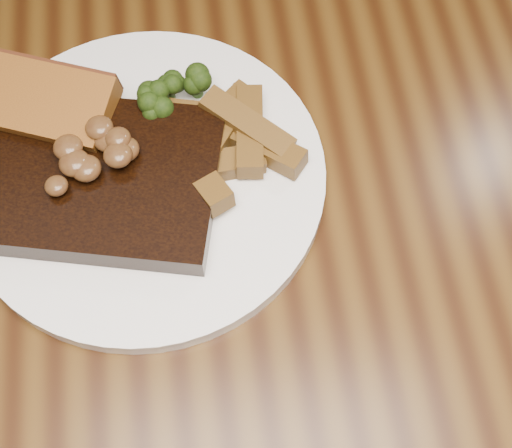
{
  "coord_description": "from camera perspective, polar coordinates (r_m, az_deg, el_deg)",
  "views": [
    {
      "loc": [
        -0.04,
        -0.25,
        1.28
      ],
      "look_at": [
        -0.01,
        -0.01,
        0.78
      ],
      "focal_mm": 50.0,
      "sensor_mm": 36.0,
      "label": 1
    }
  ],
  "objects": [
    {
      "name": "potato_wedges",
      "position": [
        0.61,
        -1.97,
        6.69
      ],
      "size": [
        0.11,
        0.11,
        0.02
      ],
      "primitive_type": null,
      "color": "brown",
      "rests_on": "plate"
    },
    {
      "name": "steak_bone",
      "position": [
        0.57,
        -11.92,
        -2.38
      ],
      "size": [
        0.14,
        0.05,
        0.02
      ],
      "primitive_type": "cube",
      "rotation": [
        0.0,
        0.0,
        -0.24
      ],
      "color": "#BDAD92",
      "rests_on": "plate"
    },
    {
      "name": "mushroom_pile",
      "position": [
        0.58,
        -13.42,
        4.76
      ],
      "size": [
        0.07,
        0.07,
        0.03
      ],
      "primitive_type": null,
      "color": "#53381A",
      "rests_on": "steak"
    },
    {
      "name": "dining_table",
      "position": [
        0.68,
        0.57,
        -4.14
      ],
      "size": [
        1.6,
        0.9,
        0.75
      ],
      "color": "#452B0D",
      "rests_on": "ground"
    },
    {
      "name": "broccoli_cluster",
      "position": [
        0.63,
        -5.73,
        10.29
      ],
      "size": [
        0.06,
        0.06,
        0.04
      ],
      "primitive_type": null,
      "color": "#24360C",
      "rests_on": "plate"
    },
    {
      "name": "steak",
      "position": [
        0.6,
        -12.23,
        3.5
      ],
      "size": [
        0.22,
        0.19,
        0.03
      ],
      "primitive_type": "cube",
      "rotation": [
        0.0,
        0.0,
        -0.24
      ],
      "color": "black",
      "rests_on": "plate"
    },
    {
      "name": "ground",
      "position": [
        1.31,
        0.3,
        -15.06
      ],
      "size": [
        4.5,
        4.5,
        0.0
      ],
      "primitive_type": "plane",
      "color": "#3C1E0D",
      "rests_on": "ground"
    },
    {
      "name": "plate",
      "position": [
        0.62,
        -8.78,
        3.66
      ],
      "size": [
        0.34,
        0.34,
        0.01
      ],
      "primitive_type": "cylinder",
      "rotation": [
        0.0,
        0.0,
        -0.13
      ],
      "color": "white",
      "rests_on": "dining_table"
    },
    {
      "name": "garlic_bread",
      "position": [
        0.64,
        -16.22,
        8.18
      ],
      "size": [
        0.13,
        0.1,
        0.03
      ],
      "primitive_type": "cube",
      "rotation": [
        0.0,
        0.0,
        -0.39
      ],
      "color": "brown",
      "rests_on": "plate"
    }
  ]
}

